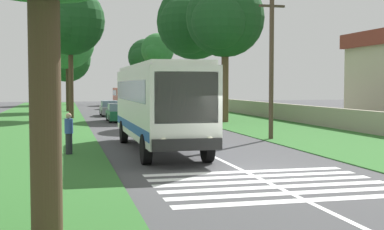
% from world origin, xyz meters
% --- Properties ---
extents(ground, '(160.00, 160.00, 0.00)m').
position_xyz_m(ground, '(0.00, 0.00, 0.00)').
color(ground, '#424244').
extents(grass_verge_left, '(120.00, 8.00, 0.04)m').
position_xyz_m(grass_verge_left, '(15.00, 8.20, 0.02)').
color(grass_verge_left, '#2D6628').
rests_on(grass_verge_left, ground).
extents(grass_verge_right, '(120.00, 8.00, 0.04)m').
position_xyz_m(grass_verge_right, '(15.00, -8.20, 0.02)').
color(grass_verge_right, '#2D6628').
rests_on(grass_verge_right, ground).
extents(centre_line, '(110.00, 0.16, 0.01)m').
position_xyz_m(centre_line, '(15.00, 0.00, 0.00)').
color(centre_line, silver).
rests_on(centre_line, ground).
extents(coach_bus, '(11.16, 2.62, 3.73)m').
position_xyz_m(coach_bus, '(6.62, 1.80, 2.15)').
color(coach_bus, silver).
rests_on(coach_bus, ground).
extents(zebra_crossing, '(4.95, 6.80, 0.01)m').
position_xyz_m(zebra_crossing, '(-1.95, 0.00, 0.00)').
color(zebra_crossing, silver).
rests_on(zebra_crossing, ground).
extents(trailing_car_0, '(4.30, 1.78, 1.43)m').
position_xyz_m(trailing_car_0, '(25.82, 1.63, 0.67)').
color(trailing_car_0, '#145933').
rests_on(trailing_car_0, ground).
extents(trailing_car_1, '(4.30, 1.78, 1.43)m').
position_xyz_m(trailing_car_1, '(33.93, 1.63, 0.67)').
color(trailing_car_1, gray).
rests_on(trailing_car_1, ground).
extents(trailing_car_2, '(4.30, 1.78, 1.43)m').
position_xyz_m(trailing_car_2, '(40.91, -1.69, 0.67)').
color(trailing_car_2, gray).
rests_on(trailing_car_2, ground).
extents(trailing_car_3, '(4.30, 1.78, 1.43)m').
position_xyz_m(trailing_car_3, '(47.25, -1.71, 0.67)').
color(trailing_car_3, '#145933').
rests_on(trailing_car_3, ground).
extents(trailing_minibus_0, '(6.00, 2.14, 2.53)m').
position_xyz_m(trailing_minibus_0, '(55.50, -1.82, 1.55)').
color(trailing_minibus_0, '#CC4C33').
rests_on(trailing_minibus_0, ground).
extents(roadside_tree_left_0, '(6.69, 5.88, 11.27)m').
position_xyz_m(roadside_tree_left_0, '(30.55, 5.35, 8.23)').
color(roadside_tree_left_0, '#4C3826').
rests_on(roadside_tree_left_0, grass_verge_left).
extents(roadside_tree_left_1, '(7.97, 6.75, 10.08)m').
position_xyz_m(roadside_tree_left_1, '(63.61, 5.52, 6.56)').
color(roadside_tree_left_1, '#3D2D1E').
rests_on(roadside_tree_left_1, grass_verge_left).
extents(roadside_tree_left_2, '(6.44, 5.76, 10.35)m').
position_xyz_m(roadside_tree_left_2, '(42.97, 5.50, 7.37)').
color(roadside_tree_left_2, '#3D2D1E').
rests_on(roadside_tree_left_2, grass_verge_left).
extents(roadside_tree_right_0, '(8.57, 7.17, 12.20)m').
position_xyz_m(roadside_tree_right_0, '(31.48, -5.70, 8.52)').
color(roadside_tree_right_0, '#4C3826').
rests_on(roadside_tree_right_0, grass_verge_right).
extents(roadside_tree_right_1, '(7.02, 5.54, 9.89)m').
position_xyz_m(roadside_tree_right_1, '(64.02, -6.17, 6.96)').
color(roadside_tree_right_1, '#3D2D1E').
rests_on(roadside_tree_right_1, grass_verge_right).
extents(roadside_tree_right_2, '(5.16, 4.42, 9.78)m').
position_xyz_m(roadside_tree_right_2, '(54.15, -6.29, 7.47)').
color(roadside_tree_right_2, '#4C3826').
rests_on(roadside_tree_right_2, grass_verge_right).
extents(roadside_tree_right_3, '(7.55, 6.03, 11.00)m').
position_xyz_m(roadside_tree_right_3, '(23.02, -6.06, 7.82)').
color(roadside_tree_right_3, brown).
rests_on(roadside_tree_right_3, grass_verge_right).
extents(utility_pole, '(0.24, 1.40, 7.55)m').
position_xyz_m(utility_pole, '(9.94, -4.79, 3.95)').
color(utility_pole, '#473828').
rests_on(utility_pole, grass_verge_right).
extents(roadside_wall, '(70.00, 0.40, 1.33)m').
position_xyz_m(roadside_wall, '(20.00, -11.60, 0.71)').
color(roadside_wall, '#9E937F').
rests_on(roadside_wall, grass_verge_right).
extents(pedestrian, '(0.34, 0.34, 1.69)m').
position_xyz_m(pedestrian, '(5.97, 5.63, 0.91)').
color(pedestrian, '#26262D').
rests_on(pedestrian, grass_verge_left).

